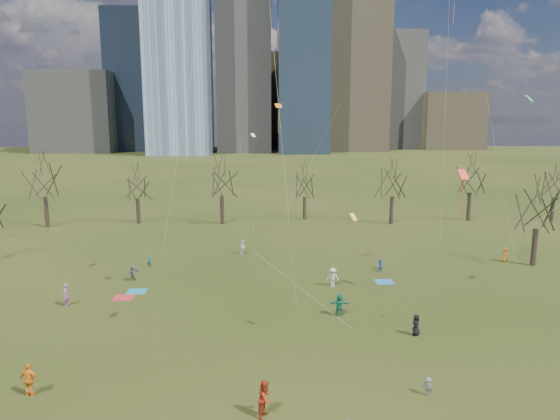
{
  "coord_description": "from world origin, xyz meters",
  "views": [
    {
      "loc": [
        -1.8,
        -29.73,
        14.53
      ],
      "look_at": [
        0.0,
        12.0,
        7.0
      ],
      "focal_mm": 32.0,
      "sensor_mm": 36.0,
      "label": 1
    }
  ],
  "objects_px": {
    "blanket_crimson": "(123,298)",
    "person_2": "(265,399)",
    "person_4": "(29,380)",
    "blanket_navy": "(384,282)",
    "blanket_teal": "(137,291)"
  },
  "relations": [
    {
      "from": "blanket_crimson",
      "to": "person_2",
      "type": "height_order",
      "value": "person_2"
    },
    {
      "from": "blanket_crimson",
      "to": "person_4",
      "type": "xyz_separation_m",
      "value": [
        -0.97,
        -14.92,
        0.91
      ]
    },
    {
      "from": "blanket_navy",
      "to": "blanket_crimson",
      "type": "distance_m",
      "value": 22.91
    },
    {
      "from": "person_2",
      "to": "blanket_crimson",
      "type": "bearing_deg",
      "value": 54.13
    },
    {
      "from": "blanket_crimson",
      "to": "person_2",
      "type": "bearing_deg",
      "value": -56.31
    },
    {
      "from": "blanket_teal",
      "to": "person_4",
      "type": "bearing_deg",
      "value": -95.92
    },
    {
      "from": "blanket_teal",
      "to": "blanket_crimson",
      "type": "bearing_deg",
      "value": -115.85
    },
    {
      "from": "blanket_teal",
      "to": "person_2",
      "type": "relative_size",
      "value": 0.83
    },
    {
      "from": "blanket_teal",
      "to": "blanket_navy",
      "type": "distance_m",
      "value": 22.01
    },
    {
      "from": "blanket_teal",
      "to": "blanket_crimson",
      "type": "height_order",
      "value": "same"
    },
    {
      "from": "blanket_navy",
      "to": "blanket_crimson",
      "type": "height_order",
      "value": "same"
    },
    {
      "from": "blanket_crimson",
      "to": "person_4",
      "type": "height_order",
      "value": "person_4"
    },
    {
      "from": "blanket_navy",
      "to": "person_4",
      "type": "height_order",
      "value": "person_4"
    },
    {
      "from": "blanket_navy",
      "to": "person_2",
      "type": "relative_size",
      "value": 0.83
    },
    {
      "from": "blanket_teal",
      "to": "person_2",
      "type": "distance_m",
      "value": 21.77
    }
  ]
}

